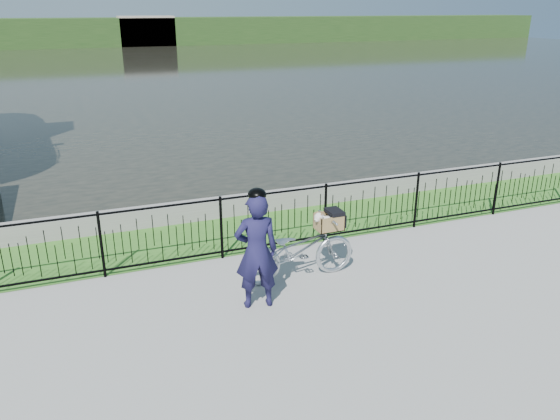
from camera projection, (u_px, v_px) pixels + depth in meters
name	position (u px, v px, depth m)	size (l,w,h in m)	color
ground	(311.00, 289.00, 8.62)	(120.00, 120.00, 0.00)	gray
grass_strip	(258.00, 230.00, 10.89)	(60.00, 2.00, 0.01)	#397324
water	(114.00, 71.00, 37.45)	(120.00, 120.00, 0.00)	#29281F
quay_wall	(242.00, 205.00, 11.69)	(60.00, 0.30, 0.40)	gray
fence	(275.00, 220.00, 9.81)	(14.00, 0.06, 1.15)	black
far_treeline	(90.00, 32.00, 60.51)	(120.00, 6.00, 3.00)	#27461B
far_building_right	(146.00, 31.00, 61.19)	(6.00, 3.00, 3.20)	#A29582
bicycle_rig	(299.00, 249.00, 8.78)	(1.94, 0.67, 1.13)	#B4BBC1
cyclist	(257.00, 250.00, 7.84)	(0.69, 0.51, 1.82)	#171439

